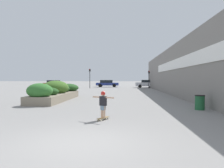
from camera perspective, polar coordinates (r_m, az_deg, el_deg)
name	(u,v)px	position (r m, az deg, el deg)	size (l,w,h in m)	color
ground_plane	(79,144)	(6.24, -8.56, -15.15)	(300.00, 300.00, 0.00)	gray
building_wall_right	(172,71)	(25.32, 15.36, 3.29)	(0.67, 43.19, 5.27)	gray
planter_box	(57,92)	(18.75, -14.27, -1.94)	(2.26, 8.75, 1.62)	gray
skateboard	(103,118)	(9.52, -2.34, -8.93)	(0.52, 0.75, 0.09)	olive
skateboarder	(103,102)	(9.41, -2.35, -4.64)	(0.97, 0.57, 1.15)	tan
trash_bin	(200,102)	(13.44, 21.96, -4.49)	(0.56, 0.56, 0.84)	#1E5B33
car_leftmost	(147,84)	(44.38, 9.10, 0.11)	(4.46, 1.92, 1.54)	silver
car_center_left	(54,84)	(46.83, -14.88, 0.11)	(4.26, 1.94, 1.47)	maroon
car_center_right	(107,83)	(46.79, -1.27, 0.19)	(4.79, 2.01, 1.50)	navy
traffic_light_left	(90,75)	(40.62, -5.82, 2.31)	(0.28, 0.30, 3.60)	black
traffic_light_right	(149,76)	(40.45, 9.62, 1.97)	(0.28, 0.30, 3.21)	black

